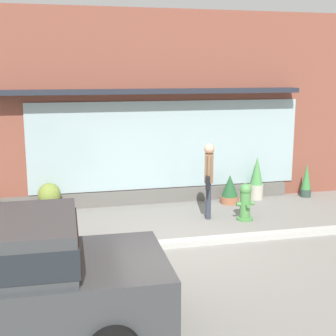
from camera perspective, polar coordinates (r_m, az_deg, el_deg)
ground_plane at (r=9.63m, az=1.64°, el=-8.89°), size 60.00×60.00×0.00m
curb_strip at (r=9.43m, az=1.96°, el=-8.96°), size 14.00×0.24×0.12m
storefront at (r=12.17m, az=-2.18°, el=6.90°), size 14.00×0.81×4.87m
fire_hydrant at (r=11.03m, az=9.26°, el=-4.02°), size 0.42×0.40×0.86m
pedestrian_with_handbag at (r=10.92m, az=4.92°, el=-0.82°), size 0.35×0.66×1.75m
potted_plant_near_hydrant at (r=12.86m, az=10.58°, el=-1.30°), size 0.37×0.37×1.15m
potted_plant_window_left at (r=11.76m, az=-14.04°, el=-3.53°), size 0.54×0.54×0.74m
potted_plant_doorstep at (r=13.42m, az=16.26°, el=-1.48°), size 0.28×0.28×0.93m
potted_plant_trailing_edge at (r=12.38m, az=7.42°, el=-2.59°), size 0.47×0.47×0.75m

